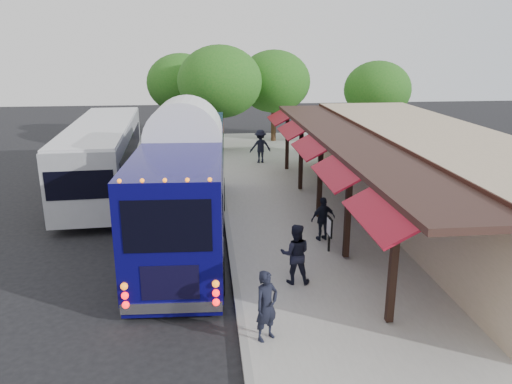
{
  "coord_description": "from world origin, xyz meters",
  "views": [
    {
      "loc": [
        -0.74,
        -14.79,
        7.01
      ],
      "look_at": [
        1.06,
        2.47,
        1.8
      ],
      "focal_mm": 35.0,
      "sensor_mm": 36.0,
      "label": 1
    }
  ],
  "objects_px": {
    "coach_bus": "(187,179)",
    "sign_board": "(330,229)",
    "city_bus": "(103,154)",
    "ped_a": "(267,306)",
    "ped_c": "(323,219)",
    "ped_d": "(260,146)",
    "ped_b": "(295,254)"
  },
  "relations": [
    {
      "from": "coach_bus",
      "to": "sign_board",
      "type": "xyz_separation_m",
      "value": [
        4.82,
        -2.49,
        -1.21
      ]
    },
    {
      "from": "coach_bus",
      "to": "city_bus",
      "type": "distance_m",
      "value": 7.49
    },
    {
      "from": "coach_bus",
      "to": "ped_a",
      "type": "relative_size",
      "value": 7.27
    },
    {
      "from": "city_bus",
      "to": "ped_c",
      "type": "distance_m",
      "value": 11.87
    },
    {
      "from": "ped_d",
      "to": "sign_board",
      "type": "xyz_separation_m",
      "value": [
        0.86,
        -13.35,
        -0.15
      ]
    },
    {
      "from": "coach_bus",
      "to": "ped_c",
      "type": "bearing_deg",
      "value": -14.15
    },
    {
      "from": "ped_c",
      "to": "sign_board",
      "type": "height_order",
      "value": "ped_c"
    },
    {
      "from": "coach_bus",
      "to": "sign_board",
      "type": "relative_size",
      "value": 10.48
    },
    {
      "from": "coach_bus",
      "to": "ped_b",
      "type": "relative_size",
      "value": 6.99
    },
    {
      "from": "ped_c",
      "to": "sign_board",
      "type": "xyz_separation_m",
      "value": [
        -0.03,
        -1.04,
        0.02
      ]
    },
    {
      "from": "ped_a",
      "to": "ped_d",
      "type": "relative_size",
      "value": 0.9
    },
    {
      "from": "city_bus",
      "to": "ped_a",
      "type": "height_order",
      "value": "city_bus"
    },
    {
      "from": "ped_a",
      "to": "ped_d",
      "type": "bearing_deg",
      "value": 49.8
    },
    {
      "from": "ped_b",
      "to": "coach_bus",
      "type": "bearing_deg",
      "value": -46.88
    },
    {
      "from": "coach_bus",
      "to": "sign_board",
      "type": "height_order",
      "value": "coach_bus"
    },
    {
      "from": "coach_bus",
      "to": "ped_a",
      "type": "distance_m",
      "value": 7.85
    },
    {
      "from": "ped_b",
      "to": "city_bus",
      "type": "bearing_deg",
      "value": -47.43
    },
    {
      "from": "ped_b",
      "to": "ped_c",
      "type": "distance_m",
      "value": 3.58
    },
    {
      "from": "city_bus",
      "to": "ped_a",
      "type": "relative_size",
      "value": 7.12
    },
    {
      "from": "ped_a",
      "to": "ped_b",
      "type": "bearing_deg",
      "value": 32.77
    },
    {
      "from": "sign_board",
      "to": "ped_c",
      "type": "bearing_deg",
      "value": 86.75
    },
    {
      "from": "ped_c",
      "to": "ped_b",
      "type": "bearing_deg",
      "value": 48.62
    },
    {
      "from": "coach_bus",
      "to": "city_bus",
      "type": "xyz_separation_m",
      "value": [
        -4.19,
        6.2,
        -0.34
      ]
    },
    {
      "from": "ped_b",
      "to": "ped_d",
      "type": "height_order",
      "value": "ped_d"
    },
    {
      "from": "coach_bus",
      "to": "city_bus",
      "type": "relative_size",
      "value": 1.02
    },
    {
      "from": "ped_b",
      "to": "sign_board",
      "type": "relative_size",
      "value": 1.5
    },
    {
      "from": "ped_a",
      "to": "sign_board",
      "type": "bearing_deg",
      "value": 26.76
    },
    {
      "from": "coach_bus",
      "to": "ped_a",
      "type": "height_order",
      "value": "coach_bus"
    },
    {
      "from": "city_bus",
      "to": "ped_b",
      "type": "height_order",
      "value": "city_bus"
    },
    {
      "from": "ped_b",
      "to": "sign_board",
      "type": "xyz_separation_m",
      "value": [
        1.57,
        2.16,
        -0.09
      ]
    },
    {
      "from": "city_bus",
      "to": "ped_d",
      "type": "height_order",
      "value": "city_bus"
    },
    {
      "from": "city_bus",
      "to": "ped_d",
      "type": "bearing_deg",
      "value": 26.65
    }
  ]
}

